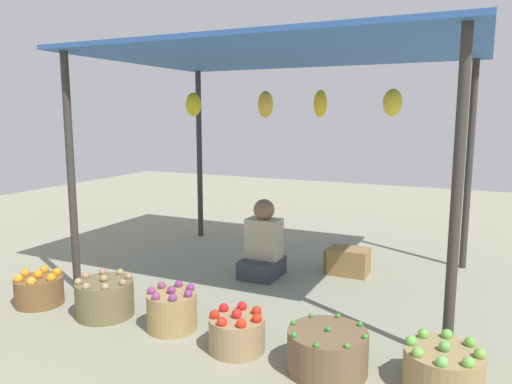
% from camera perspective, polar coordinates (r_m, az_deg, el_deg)
% --- Properties ---
extents(ground_plane, '(14.00, 14.00, 0.00)m').
position_cam_1_polar(ground_plane, '(5.00, 3.02, -9.81)').
color(ground_plane, gray).
extents(market_stall_structure, '(3.54, 2.51, 2.20)m').
position_cam_1_polar(market_stall_structure, '(4.76, 3.24, 14.17)').
color(market_stall_structure, '#38332D').
rests_on(market_stall_structure, ground).
extents(vendor_person, '(0.36, 0.44, 0.78)m').
position_cam_1_polar(vendor_person, '(4.95, 0.82, -6.38)').
color(vendor_person, '#373B45').
rests_on(vendor_person, ground).
extents(basket_oranges, '(0.40, 0.40, 0.30)m').
position_cam_1_polar(basket_oranges, '(4.66, -23.87, -10.34)').
color(basket_oranges, brown).
rests_on(basket_oranges, ground).
extents(basket_potatoes, '(0.46, 0.46, 0.34)m').
position_cam_1_polar(basket_potatoes, '(4.23, -17.14, -11.64)').
color(basket_potatoes, brown).
rests_on(basket_potatoes, ground).
extents(basket_purple_onions, '(0.38, 0.38, 0.34)m').
position_cam_1_polar(basket_purple_onions, '(3.86, -9.74, -13.36)').
color(basket_purple_onions, '#A1834F').
rests_on(basket_purple_onions, ground).
extents(basket_red_tomatoes, '(0.39, 0.39, 0.30)m').
position_cam_1_polar(basket_red_tomatoes, '(3.51, -2.23, -15.99)').
color(basket_red_tomatoes, '#9C8057').
rests_on(basket_red_tomatoes, ground).
extents(basket_green_chilies, '(0.51, 0.51, 0.30)m').
position_cam_1_polar(basket_green_chilies, '(3.28, 8.29, -17.81)').
color(basket_green_chilies, brown).
rests_on(basket_green_chilies, ground).
extents(basket_green_apples, '(0.46, 0.46, 0.30)m').
position_cam_1_polar(basket_green_apples, '(3.27, 20.91, -18.62)').
color(basket_green_apples, '#987F50').
rests_on(basket_green_apples, ground).
extents(wooden_crate_near_vendor, '(0.40, 0.28, 0.23)m').
position_cam_1_polar(wooden_crate_near_vendor, '(5.22, 10.37, -7.79)').
color(wooden_crate_near_vendor, olive).
rests_on(wooden_crate_near_vendor, ground).
extents(wooden_crate_stacked_rear, '(0.39, 0.28, 0.27)m').
position_cam_1_polar(wooden_crate_stacked_rear, '(5.13, 10.73, -7.90)').
color(wooden_crate_stacked_rear, olive).
rests_on(wooden_crate_stacked_rear, ground).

